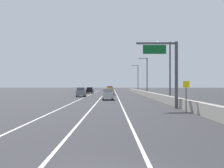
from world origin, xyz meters
The scene contains 16 objects.
ground_plane centered at (0.00, 64.00, 0.00)m, with size 320.00×320.00×0.00m, color #2D2D30.
lane_stripe_left centered at (-5.50, 55.00, 0.00)m, with size 0.16×130.00×0.00m, color silver.
lane_stripe_center centered at (-2.00, 55.00, 0.00)m, with size 0.16×130.00×0.00m, color silver.
lane_stripe_right centered at (1.50, 55.00, 0.00)m, with size 0.16×130.00×0.00m, color silver.
jersey_barrier_right centered at (8.10, 40.00, 0.55)m, with size 0.60×120.00×1.10m, color #9E998E.
overhead_sign_gantry centered at (6.76, 22.20, 4.73)m, with size 4.68×0.36×7.50m.
speed_advisory_sign centered at (7.20, 17.35, 1.76)m, with size 0.60×0.11×3.00m.
lamp_post_right_second centered at (8.65, 31.77, 5.29)m, with size 2.14×0.44×9.12m.
lamp_post_right_third centered at (8.32, 54.62, 5.29)m, with size 2.14×0.44×9.12m.
lamp_post_right_fourth centered at (8.45, 77.47, 5.29)m, with size 2.14×0.44×9.12m.
car_red_0 centered at (-0.51, 76.74, 1.05)m, with size 1.91×4.73×2.11m.
car_gray_1 centered at (-6.58, 50.35, 1.02)m, with size 1.94×4.46×2.06m.
car_black_2 centered at (-6.53, 72.73, 0.93)m, with size 1.97×4.47×1.87m.
car_yellow_3 centered at (-0.23, 59.28, 1.00)m, with size 2.08×4.07×2.00m.
car_blue_4 centered at (-0.40, 87.07, 1.06)m, with size 2.06×4.51×2.13m.
car_silver_5 centered at (-0.47, 38.63, 0.97)m, with size 2.00×4.12×1.96m.
Camera 1 is at (0.28, -6.85, 2.65)m, focal length 41.62 mm.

